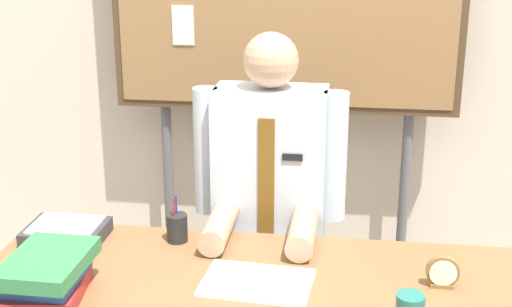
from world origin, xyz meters
TOP-DOWN VIEW (x-y plane):
  - back_wall at (0.00, 1.22)m, footprint 6.40×0.08m
  - person at (0.00, 0.52)m, footprint 0.55×0.56m
  - book_stack at (-0.56, -0.18)m, footprint 0.25×0.30m
  - open_notebook at (0.03, -0.02)m, footprint 0.34×0.24m
  - desk_clock at (0.57, 0.04)m, footprint 0.10×0.04m
  - pen_holder at (-0.28, 0.24)m, footprint 0.07×0.07m
  - paper_tray at (-0.65, 0.20)m, footprint 0.26×0.20m

SIDE VIEW (x-z plane):
  - person at x=0.00m, z-range -0.05..1.36m
  - open_notebook at x=0.03m, z-range 0.74..0.75m
  - paper_tray at x=-0.65m, z-range 0.74..0.80m
  - desk_clock at x=0.57m, z-range 0.74..0.83m
  - pen_holder at x=-0.28m, z-range 0.71..0.87m
  - book_stack at x=-0.56m, z-range 0.74..0.88m
  - back_wall at x=0.00m, z-range 0.00..2.70m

